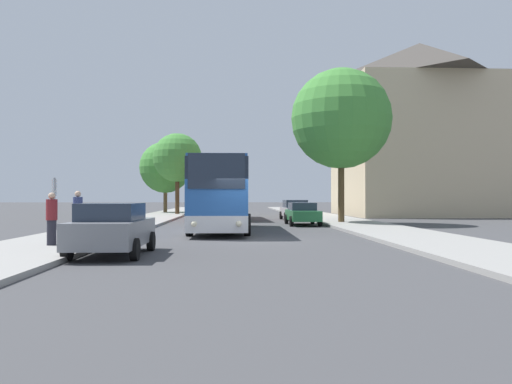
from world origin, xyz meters
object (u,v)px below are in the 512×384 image
(tree_left_near, at_px, (177,158))
(tree_right_near, at_px, (341,119))
(parked_car_left_curb, at_px, (113,228))
(tree_left_far, at_px, (165,167))
(parked_car_right_far, at_px, (295,210))
(bus_stop_sign, at_px, (54,202))
(pedestrian_waiting_near, at_px, (52,219))
(pedestrian_waiting_far, at_px, (78,214))
(bus_middle, at_px, (226,196))
(parked_car_right_near, at_px, (302,213))
(bus_front, at_px, (221,194))

(tree_left_near, distance_m, tree_right_near, 20.11)
(tree_left_near, bearing_deg, parked_car_left_curb, -86.94)
(tree_left_far, bearing_deg, parked_car_right_far, -52.42)
(bus_stop_sign, distance_m, tree_left_near, 29.84)
(bus_stop_sign, relative_size, tree_left_far, 0.30)
(parked_car_right_far, xyz_separation_m, pedestrian_waiting_near, (-10.72, -21.12, 0.24))
(parked_car_right_far, xyz_separation_m, pedestrian_waiting_far, (-10.78, -18.18, 0.29))
(pedestrian_waiting_far, bearing_deg, parked_car_right_far, 24.78)
(bus_stop_sign, xyz_separation_m, pedestrian_waiting_far, (0.34, 1.58, -0.50))
(bus_middle, relative_size, parked_car_left_curb, 2.57)
(parked_car_right_far, xyz_separation_m, tree_right_near, (2.23, -6.06, 6.01))
(parked_car_right_far, bearing_deg, bus_stop_sign, 59.00)
(parked_car_right_near, xyz_separation_m, pedestrian_waiting_near, (-10.29, -14.07, 0.29))
(bus_middle, bearing_deg, parked_car_left_curb, -98.94)
(parked_car_left_curb, bearing_deg, tree_left_far, 95.95)
(parked_car_right_far, bearing_deg, parked_car_right_near, 84.86)
(tree_left_far, bearing_deg, bus_front, -76.70)
(bus_middle, xyz_separation_m, parked_car_right_near, (4.89, -8.66, -1.10))
(parked_car_right_far, height_order, tree_left_far, tree_left_far)
(parked_car_right_near, distance_m, parked_car_right_far, 7.06)
(bus_middle, bearing_deg, bus_stop_sign, -107.16)
(tree_left_near, relative_size, tree_left_far, 1.02)
(bus_stop_sign, bearing_deg, bus_front, 52.10)
(bus_front, distance_m, parked_car_left_curb, 10.97)
(parked_car_right_far, bearing_deg, parked_car_left_curb, 68.41)
(parked_car_left_curb, xyz_separation_m, tree_left_far, (-3.65, 38.43, 4.10))
(parked_car_right_far, xyz_separation_m, tree_left_far, (-11.96, 15.54, 4.13))
(bus_middle, xyz_separation_m, tree_left_near, (-4.73, 8.19, 3.64))
(parked_car_right_near, height_order, pedestrian_waiting_near, pedestrian_waiting_near)
(bus_stop_sign, relative_size, pedestrian_waiting_far, 1.25)
(parked_car_right_near, distance_m, tree_left_near, 19.98)
(bus_front, bearing_deg, parked_car_right_far, 66.95)
(pedestrian_waiting_near, height_order, pedestrian_waiting_far, pedestrian_waiting_far)
(parked_car_right_far, distance_m, pedestrian_waiting_far, 21.13)
(bus_middle, distance_m, parked_car_right_far, 5.66)
(bus_front, xyz_separation_m, tree_right_near, (7.59, 6.30, 4.91))
(parked_car_right_far, bearing_deg, pedestrian_waiting_near, 61.44)
(bus_stop_sign, bearing_deg, parked_car_right_near, 49.94)
(parked_car_right_near, bearing_deg, parked_car_left_curb, 63.67)
(parked_car_right_far, relative_size, bus_stop_sign, 1.93)
(bus_middle, height_order, parked_car_right_far, bus_middle)
(pedestrian_waiting_near, bearing_deg, pedestrian_waiting_far, 96.63)
(parked_car_left_curb, distance_m, parked_car_right_far, 24.34)
(parked_car_right_far, bearing_deg, tree_left_near, -45.90)
(parked_car_left_curb, relative_size, bus_stop_sign, 1.80)
(tree_left_far, bearing_deg, bus_stop_sign, -88.63)
(bus_front, xyz_separation_m, parked_car_right_near, (4.94, 5.32, -1.15))
(tree_left_near, bearing_deg, parked_car_right_far, -44.27)
(bus_middle, height_order, tree_left_near, tree_left_near)
(pedestrian_waiting_near, xyz_separation_m, tree_left_far, (-1.24, 36.66, 3.88))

